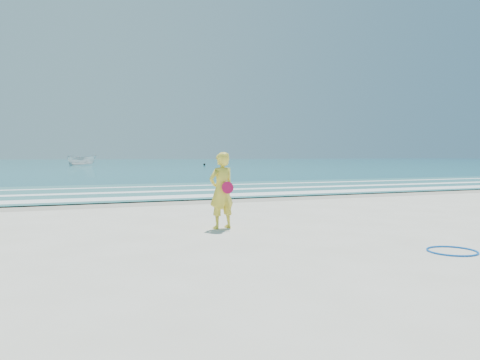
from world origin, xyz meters
name	(u,v)px	position (x,y,z in m)	size (l,w,h in m)	color
ground	(316,246)	(0.00, 0.00, 0.00)	(400.00, 400.00, 0.00)	silver
wet_sand	(184,201)	(0.00, 9.00, 0.00)	(400.00, 2.40, 0.00)	#B2A893
ocean	(72,163)	(0.00, 105.00, 0.02)	(400.00, 190.00, 0.04)	#19727F
shallow	(155,190)	(0.00, 14.00, 0.04)	(400.00, 10.00, 0.01)	#59B7AD
foam_near	(175,197)	(0.00, 10.30, 0.05)	(400.00, 1.40, 0.01)	white
foam_mid	(159,191)	(0.00, 13.20, 0.05)	(400.00, 0.90, 0.01)	white
foam_far	(145,187)	(0.00, 16.50, 0.05)	(400.00, 0.60, 0.01)	white
hoop	(452,251)	(1.89, -1.28, 0.01)	(0.83, 0.83, 0.03)	blue
boat	(82,160)	(0.18, 72.59, 0.91)	(1.69, 4.50, 1.74)	silver
buoy	(204,164)	(18.27, 64.19, 0.22)	(0.37, 0.37, 0.37)	black
woman	(222,190)	(-0.87, 2.60, 0.85)	(0.71, 0.55, 1.71)	yellow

